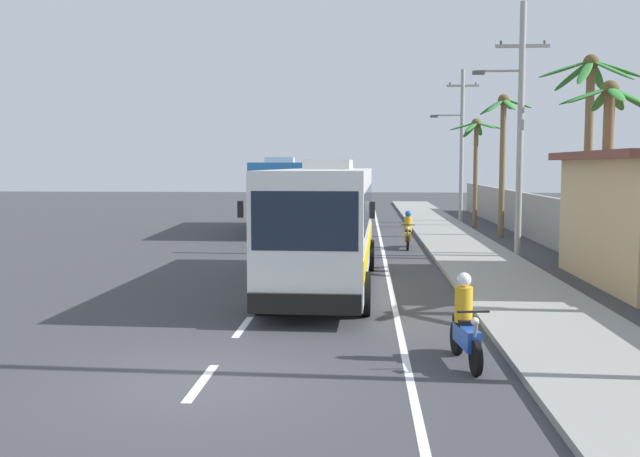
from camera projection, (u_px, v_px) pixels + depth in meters
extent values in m
plane|color=#3A3A3F|center=(202.00, 382.00, 11.54)|extent=(160.00, 160.00, 0.00)
cube|color=gray|center=(504.00, 281.00, 21.05)|extent=(3.20, 90.00, 0.14)
cube|color=white|center=(201.00, 383.00, 11.48)|extent=(0.16, 2.00, 0.01)
cube|color=white|center=(243.00, 327.00, 15.45)|extent=(0.16, 2.00, 0.01)
cube|color=white|center=(268.00, 294.00, 19.41)|extent=(0.16, 2.00, 0.01)
cube|color=white|center=(284.00, 272.00, 23.38)|extent=(0.16, 2.00, 0.01)
cube|color=white|center=(296.00, 256.00, 27.34)|extent=(0.16, 2.00, 0.01)
cube|color=white|center=(305.00, 245.00, 31.31)|extent=(0.16, 2.00, 0.01)
cube|color=white|center=(312.00, 236.00, 35.27)|extent=(0.16, 2.00, 0.01)
cube|color=white|center=(317.00, 229.00, 39.24)|extent=(0.16, 2.00, 0.01)
cube|color=white|center=(321.00, 223.00, 43.20)|extent=(0.16, 2.00, 0.01)
cube|color=white|center=(325.00, 218.00, 47.17)|extent=(0.16, 2.00, 0.01)
cube|color=white|center=(328.00, 214.00, 51.13)|extent=(0.16, 2.00, 0.01)
cube|color=white|center=(331.00, 210.00, 55.09)|extent=(0.16, 2.00, 0.01)
cube|color=white|center=(333.00, 207.00, 59.06)|extent=(0.16, 2.00, 0.01)
cube|color=white|center=(385.00, 260.00, 26.24)|extent=(0.14, 70.00, 0.01)
cube|color=#9E998E|center=(593.00, 235.00, 24.70)|extent=(0.24, 60.00, 2.14)
cube|color=silver|center=(325.00, 222.00, 20.32)|extent=(2.74, 10.94, 3.01)
cube|color=#192333|center=(326.00, 203.00, 20.48)|extent=(2.75, 10.07, 0.96)
cube|color=#192333|center=(305.00, 221.00, 14.92)|extent=(2.28, 0.16, 1.26)
cube|color=yellow|center=(325.00, 245.00, 20.39)|extent=(2.77, 10.73, 0.54)
cube|color=black|center=(304.00, 304.00, 14.99)|extent=(2.43, 0.22, 0.44)
cube|color=#B7B7B7|center=(329.00, 164.00, 21.53)|extent=(1.42, 2.43, 0.28)
cube|color=black|center=(372.00, 210.00, 14.99)|extent=(0.12, 0.08, 0.36)
cube|color=black|center=(240.00, 209.00, 15.24)|extent=(0.12, 0.08, 0.36)
cylinder|color=black|center=(364.00, 294.00, 16.56)|extent=(0.35, 1.05, 1.04)
cylinder|color=black|center=(261.00, 292.00, 16.77)|extent=(0.35, 1.05, 1.04)
cylinder|color=black|center=(369.00, 255.00, 23.58)|extent=(0.35, 1.05, 1.04)
cylinder|color=black|center=(297.00, 254.00, 23.79)|extent=(0.35, 1.05, 1.04)
cube|color=#2366A8|center=(282.00, 193.00, 37.58)|extent=(3.21, 10.59, 3.24)
cube|color=#192333|center=(281.00, 183.00, 37.33)|extent=(3.19, 9.75, 1.04)
cube|color=#192333|center=(286.00, 182.00, 42.70)|extent=(2.36, 0.25, 1.36)
cube|color=red|center=(282.00, 207.00, 37.64)|extent=(3.23, 10.38, 0.58)
cube|color=black|center=(287.00, 213.00, 42.96)|extent=(2.52, 0.31, 0.44)
cube|color=#B7B7B7|center=(280.00, 160.00, 36.12)|extent=(1.55, 2.38, 0.28)
cube|color=black|center=(262.00, 178.00, 42.47)|extent=(0.12, 0.09, 0.36)
cube|color=black|center=(311.00, 178.00, 42.46)|extent=(0.12, 0.09, 0.36)
cylinder|color=black|center=(264.00, 216.00, 41.35)|extent=(0.38, 1.06, 1.04)
cylinder|color=black|center=(307.00, 216.00, 41.35)|extent=(0.38, 1.06, 1.04)
cylinder|color=black|center=(253.00, 226.00, 34.59)|extent=(0.38, 1.06, 1.04)
cylinder|color=black|center=(304.00, 226.00, 34.59)|extent=(0.38, 1.06, 1.04)
cylinder|color=black|center=(476.00, 358.00, 11.86)|extent=(0.16, 0.61, 0.60)
cylinder|color=black|center=(457.00, 338.00, 13.22)|extent=(0.18, 0.61, 0.60)
cube|color=#1947B2|center=(467.00, 336.00, 12.47)|extent=(0.36, 1.12, 0.36)
cube|color=black|center=(463.00, 321.00, 12.75)|extent=(0.30, 0.62, 0.12)
cylinder|color=gray|center=(474.00, 339.00, 11.96)|extent=(0.09, 0.32, 0.67)
cylinder|color=black|center=(473.00, 312.00, 12.02)|extent=(0.56, 0.10, 0.04)
sphere|color=#EAEACC|center=(475.00, 321.00, 11.91)|extent=(0.14, 0.14, 0.14)
cylinder|color=gold|center=(464.00, 304.00, 12.67)|extent=(0.32, 0.32, 0.63)
sphere|color=white|center=(464.00, 280.00, 12.63)|extent=(0.26, 0.26, 0.26)
cylinder|color=black|center=(408.00, 243.00, 29.21)|extent=(0.14, 0.61, 0.60)
cylinder|color=black|center=(408.00, 240.00, 30.55)|extent=(0.16, 0.61, 0.60)
cube|color=gold|center=(408.00, 236.00, 29.81)|extent=(0.31, 1.11, 0.36)
cube|color=black|center=(408.00, 231.00, 30.09)|extent=(0.28, 0.62, 0.12)
cylinder|color=gray|center=(408.00, 236.00, 29.30)|extent=(0.08, 0.32, 0.67)
cylinder|color=black|center=(408.00, 225.00, 29.36)|extent=(0.56, 0.08, 0.04)
sphere|color=#EAEACC|center=(408.00, 229.00, 29.25)|extent=(0.14, 0.14, 0.14)
cylinder|color=gold|center=(408.00, 224.00, 30.01)|extent=(0.32, 0.32, 0.61)
sphere|color=blue|center=(408.00, 214.00, 29.97)|extent=(0.26, 0.26, 0.26)
cylinder|color=#9E9E99|center=(520.00, 131.00, 26.70)|extent=(0.24, 0.24, 9.57)
cube|color=#9E9E99|center=(523.00, 46.00, 26.42)|extent=(2.01, 0.12, 0.12)
cylinder|color=#4C4742|center=(501.00, 43.00, 26.45)|extent=(0.08, 0.08, 0.16)
cylinder|color=#4C4742|center=(544.00, 42.00, 26.35)|extent=(0.08, 0.08, 0.16)
cylinder|color=#9E9E99|center=(500.00, 71.00, 26.55)|extent=(1.61, 0.09, 0.09)
cube|color=#4C4C51|center=(479.00, 73.00, 26.60)|extent=(0.44, 0.24, 0.14)
cylinder|color=#9E9E99|center=(462.00, 147.00, 42.70)|extent=(0.24, 0.24, 9.20)
cube|color=#9E9E99|center=(463.00, 86.00, 42.37)|extent=(1.92, 0.12, 0.12)
cylinder|color=#4C4742|center=(450.00, 84.00, 42.41)|extent=(0.08, 0.08, 0.16)
cylinder|color=#4C4742|center=(476.00, 84.00, 42.31)|extent=(0.08, 0.08, 0.16)
cylinder|color=#9E9E99|center=(448.00, 115.00, 42.58)|extent=(1.69, 0.09, 0.09)
cube|color=#4C4C51|center=(434.00, 116.00, 42.64)|extent=(0.44, 0.24, 0.14)
cylinder|color=brown|center=(502.00, 170.00, 34.00)|extent=(0.27, 0.27, 6.55)
ellipsoid|color=#3D893D|center=(518.00, 103.00, 33.70)|extent=(1.41, 0.41, 0.54)
ellipsoid|color=#3D893D|center=(507.00, 104.00, 34.31)|extent=(0.93, 1.42, 0.51)
ellipsoid|color=#3D893D|center=(492.00, 107.00, 34.13)|extent=(1.26, 1.06, 0.80)
ellipsoid|color=#3D893D|center=(495.00, 105.00, 33.34)|extent=(1.22, 1.14, 0.78)
ellipsoid|color=#3D893D|center=(510.00, 104.00, 33.09)|extent=(0.67, 1.38, 0.72)
sphere|color=brown|center=(504.00, 100.00, 33.70)|extent=(0.56, 0.56, 0.56)
cylinder|color=brown|center=(607.00, 184.00, 22.51)|extent=(0.34, 0.34, 5.85)
ellipsoid|color=#337F33|center=(632.00, 100.00, 22.28)|extent=(1.47, 0.46, 0.88)
ellipsoid|color=#337F33|center=(616.00, 99.00, 22.84)|extent=(1.14, 1.45, 0.73)
ellipsoid|color=#337F33|center=(601.00, 100.00, 22.99)|extent=(0.42, 1.52, 0.74)
ellipsoid|color=#337F33|center=(584.00, 96.00, 22.51)|extent=(1.59, 0.76, 0.60)
ellipsoid|color=#337F33|center=(589.00, 95.00, 22.09)|extent=(1.58, 0.80, 0.63)
ellipsoid|color=#337F33|center=(616.00, 94.00, 21.53)|extent=(0.46, 1.55, 0.67)
ellipsoid|color=#337F33|center=(629.00, 96.00, 21.62)|extent=(1.05, 1.47, 0.78)
sphere|color=brown|center=(610.00, 89.00, 22.24)|extent=(0.56, 0.56, 0.56)
cylinder|color=brown|center=(475.00, 176.00, 39.54)|extent=(0.25, 0.25, 5.77)
ellipsoid|color=#337F33|center=(490.00, 126.00, 39.14)|extent=(1.56, 0.57, 0.50)
ellipsoid|color=#337F33|center=(479.00, 129.00, 39.94)|extent=(0.81, 1.48, 0.78)
ellipsoid|color=#337F33|center=(470.00, 130.00, 39.93)|extent=(0.89, 1.42, 0.88)
ellipsoid|color=#337F33|center=(463.00, 126.00, 39.35)|extent=(1.52, 0.39, 0.54)
ellipsoid|color=#337F33|center=(471.00, 127.00, 38.73)|extent=(1.09, 1.43, 0.70)
ellipsoid|color=#337F33|center=(486.00, 125.00, 38.65)|extent=(1.15, 1.46, 0.50)
sphere|color=brown|center=(476.00, 123.00, 39.28)|extent=(0.56, 0.56, 0.56)
cylinder|color=brown|center=(588.00, 163.00, 25.82)|extent=(0.30, 0.30, 7.17)
ellipsoid|color=#337F33|center=(617.00, 69.00, 25.41)|extent=(1.89, 0.45, 0.74)
ellipsoid|color=#337F33|center=(597.00, 75.00, 26.23)|extent=(1.23, 1.71, 0.99)
ellipsoid|color=#337F33|center=(572.00, 76.00, 26.28)|extent=(1.23, 1.69, 1.03)
ellipsoid|color=#337F33|center=(565.00, 69.00, 25.60)|extent=(1.90, 0.42, 0.69)
ellipsoid|color=#337F33|center=(585.00, 72.00, 24.84)|extent=(1.18, 1.67, 1.10)
ellipsoid|color=#337F33|center=(613.00, 70.00, 24.82)|extent=(1.40, 1.62, 0.96)
sphere|color=brown|center=(591.00, 62.00, 25.49)|extent=(0.56, 0.56, 0.56)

